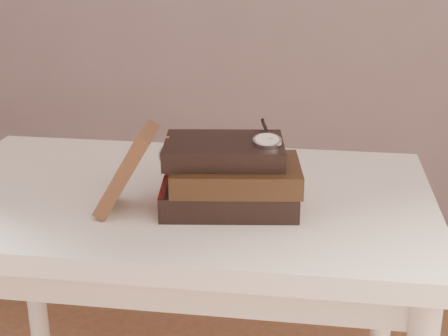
# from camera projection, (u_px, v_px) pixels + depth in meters

# --- Properties ---
(table) EXTENTS (1.00, 0.60, 0.75)m
(table) POSITION_uv_depth(u_px,v_px,m) (179.00, 233.00, 1.31)
(table) COLOR silver
(table) RESTS_ON ground
(book_stack) EXTENTS (0.27, 0.20, 0.12)m
(book_stack) POSITION_uv_depth(u_px,v_px,m) (230.00, 177.00, 1.19)
(book_stack) COLOR black
(book_stack) RESTS_ON table
(journal) EXTENTS (0.12, 0.11, 0.16)m
(journal) POSITION_uv_depth(u_px,v_px,m) (127.00, 170.00, 1.16)
(journal) COLOR #3A2316
(journal) RESTS_ON table
(pocket_watch) EXTENTS (0.06, 0.16, 0.02)m
(pocket_watch) POSITION_uv_depth(u_px,v_px,m) (267.00, 140.00, 1.16)
(pocket_watch) COLOR silver
(pocket_watch) RESTS_ON book_stack
(eyeglasses) EXTENTS (0.12, 0.13, 0.05)m
(eyeglasses) POSITION_uv_depth(u_px,v_px,m) (185.00, 155.00, 1.27)
(eyeglasses) COLOR silver
(eyeglasses) RESTS_ON book_stack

